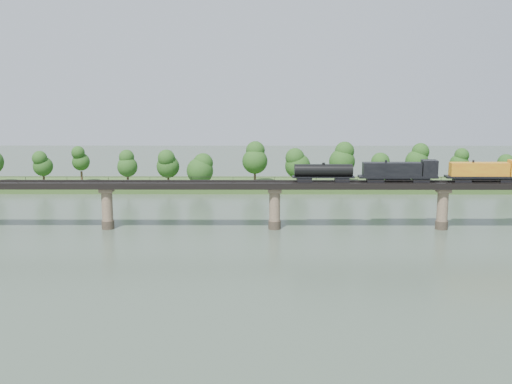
{
  "coord_description": "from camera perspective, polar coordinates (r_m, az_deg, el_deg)",
  "views": [
    {
      "loc": [
        -3.79,
        -119.35,
        37.7
      ],
      "look_at": [
        -4.45,
        30.0,
        9.0
      ],
      "focal_mm": 45.0,
      "sensor_mm": 36.0,
      "label": 1
    }
  ],
  "objects": [
    {
      "name": "freight_train",
      "position": [
        158.27,
        17.42,
        1.75
      ],
      "size": [
        75.29,
        2.93,
        5.18
      ],
      "color": "black",
      "rests_on": "bridge"
    },
    {
      "name": "bridge",
      "position": [
        152.84,
        1.67,
        -1.3
      ],
      "size": [
        236.0,
        30.0,
        11.5
      ],
      "color": "#473A2D",
      "rests_on": "ground"
    },
    {
      "name": "far_bank",
      "position": [
        207.69,
        1.3,
        0.64
      ],
      "size": [
        300.0,
        24.0,
        1.6
      ],
      "primitive_type": "cube",
      "color": "#304E1F",
      "rests_on": "ground"
    },
    {
      "name": "ground",
      "position": [
        125.22,
        1.99,
        -6.65
      ],
      "size": [
        400.0,
        400.0,
        0.0
      ],
      "primitive_type": "plane",
      "color": "#344335",
      "rests_on": "ground"
    },
    {
      "name": "bridge_superstructure",
      "position": [
        151.63,
        1.68,
        1.03
      ],
      "size": [
        220.0,
        4.9,
        0.75
      ],
      "color": "black",
      "rests_on": "bridge"
    },
    {
      "name": "far_treeline",
      "position": [
        202.0,
        -1.0,
        2.66
      ],
      "size": [
        289.06,
        17.54,
        13.6
      ],
      "color": "#382619",
      "rests_on": "far_bank"
    }
  ]
}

